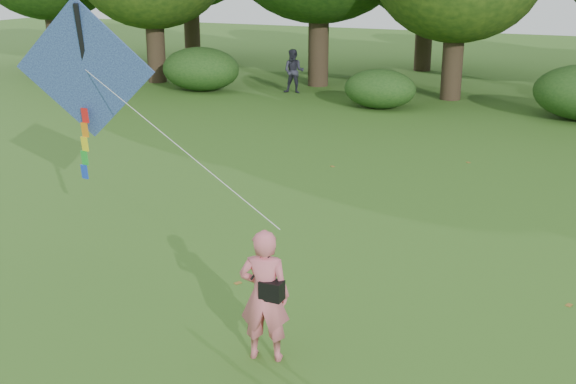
% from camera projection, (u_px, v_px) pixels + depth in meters
% --- Properties ---
extents(ground, '(100.00, 100.00, 0.00)m').
position_uv_depth(ground, '(290.00, 340.00, 10.20)').
color(ground, '#265114').
rests_on(ground, ground).
extents(man_kite_flyer, '(0.76, 0.59, 1.84)m').
position_uv_depth(man_kite_flyer, '(265.00, 295.00, 9.48)').
color(man_kite_flyer, '#DC6776').
rests_on(man_kite_flyer, ground).
extents(bystander_left, '(0.98, 0.83, 1.79)m').
position_uv_depth(bystander_left, '(294.00, 71.00, 29.48)').
color(bystander_left, '#2A2A38').
rests_on(bystander_left, ground).
extents(crossbody_bag, '(0.43, 0.20, 0.72)m').
position_uv_depth(crossbody_bag, '(272.00, 289.00, 9.37)').
color(crossbody_bag, black).
rests_on(crossbody_bag, ground).
extents(flying_kite, '(5.89, 2.54, 3.22)m').
position_uv_depth(flying_kite, '(85.00, 72.00, 12.31)').
color(flying_kite, '#233C99').
rests_on(flying_kite, ground).
extents(shrub_band, '(39.15, 3.22, 1.88)m').
position_uv_depth(shrub_band, '(473.00, 89.00, 25.54)').
color(shrub_band, '#264919').
rests_on(shrub_band, ground).
extents(fallen_leaves, '(9.32, 14.03, 0.01)m').
position_uv_depth(fallen_leaves, '(447.00, 282.00, 12.06)').
color(fallen_leaves, brown).
rests_on(fallen_leaves, ground).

